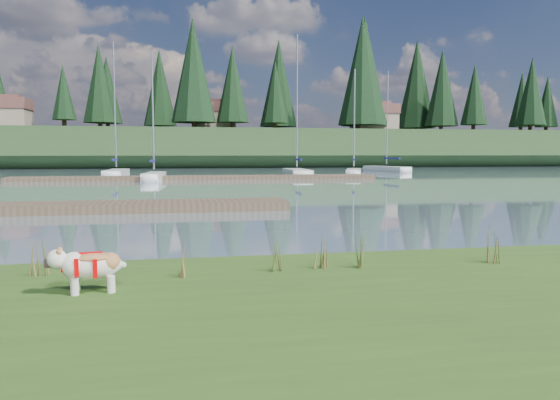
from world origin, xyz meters
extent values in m
plane|color=gray|center=(0.00, 30.00, 0.00)|extent=(200.00, 200.00, 0.00)
cube|color=#1F3519|center=(0.00, 73.00, 2.50)|extent=(200.00, 20.00, 5.00)
cylinder|color=silver|center=(-0.91, -3.46, 0.45)|extent=(0.09, 0.09, 0.19)
cylinder|color=silver|center=(-0.93, -3.27, 0.45)|extent=(0.09, 0.09, 0.19)
cylinder|color=silver|center=(-0.53, -3.42, 0.45)|extent=(0.09, 0.09, 0.19)
cylinder|color=silver|center=(-0.54, -3.23, 0.45)|extent=(0.09, 0.09, 0.19)
ellipsoid|color=silver|center=(-0.72, -3.35, 0.65)|extent=(0.67, 0.38, 0.30)
ellipsoid|color=#A7703E|center=(-0.72, -3.35, 0.75)|extent=(0.47, 0.34, 0.11)
ellipsoid|color=silver|center=(-1.11, -3.38, 0.75)|extent=(0.25, 0.25, 0.22)
cube|color=black|center=(-1.20, -3.39, 0.71)|extent=(0.08, 0.12, 0.09)
cube|color=#4C3D2C|center=(-4.00, 9.00, 0.15)|extent=(16.00, 2.00, 0.30)
cube|color=#4C3D2C|center=(2.00, 30.00, 0.15)|extent=(26.00, 2.20, 0.30)
cube|color=silver|center=(-4.45, 36.94, 0.22)|extent=(1.62, 6.52, 0.70)
ellipsoid|color=silver|center=(-4.38, 40.18, 0.22)|extent=(1.46, 1.80, 0.70)
cylinder|color=silver|center=(-4.45, 36.94, 5.86)|extent=(0.12, 0.12, 10.13)
cube|color=navy|center=(-4.47, 36.05, 1.40)|extent=(0.26, 2.58, 0.20)
cube|color=silver|center=(-1.17, 29.53, 0.22)|extent=(1.60, 5.21, 0.70)
ellipsoid|color=silver|center=(-0.96, 32.09, 0.22)|extent=(1.23, 1.49, 0.70)
cylinder|color=silver|center=(-1.17, 29.53, 4.84)|extent=(0.12, 0.12, 8.08)
cube|color=navy|center=(-1.23, 28.83, 1.40)|extent=(0.37, 2.05, 0.20)
cube|color=silver|center=(10.46, 35.41, 0.22)|extent=(2.16, 7.25, 0.70)
ellipsoid|color=silver|center=(10.72, 38.98, 0.22)|extent=(1.70, 2.06, 0.70)
cylinder|color=silver|center=(10.46, 35.41, 6.29)|extent=(0.12, 0.12, 10.99)
cube|color=navy|center=(10.38, 34.44, 1.40)|extent=(0.41, 2.85, 0.20)
cube|color=silver|center=(15.34, 34.89, 0.22)|extent=(2.91, 5.42, 0.70)
ellipsoid|color=silver|center=(16.22, 37.40, 0.22)|extent=(1.58, 1.76, 0.70)
cylinder|color=silver|center=(15.34, 34.89, 4.90)|extent=(0.12, 0.12, 8.21)
cube|color=navy|center=(15.10, 34.21, 1.40)|extent=(0.89, 2.06, 0.20)
cube|color=silver|center=(21.88, 43.71, 0.22)|extent=(3.01, 6.55, 0.70)
ellipsoid|color=silver|center=(21.08, 46.80, 0.22)|extent=(1.79, 2.04, 0.70)
cylinder|color=silver|center=(21.88, 43.71, 5.57)|extent=(0.12, 0.12, 9.53)
cube|color=navy|center=(22.10, 42.86, 1.40)|extent=(0.83, 2.51, 0.20)
cone|color=#475B23|center=(0.25, -2.74, 0.57)|extent=(0.03, 0.03, 0.44)
cone|color=brown|center=(0.36, -2.81, 0.53)|extent=(0.03, 0.03, 0.36)
cone|color=#475B23|center=(0.31, -2.71, 0.59)|extent=(0.03, 0.03, 0.49)
cone|color=brown|center=(0.39, -2.77, 0.51)|extent=(0.03, 0.03, 0.31)
cone|color=#475B23|center=(0.27, -2.82, 0.55)|extent=(0.03, 0.03, 0.40)
cone|color=#475B23|center=(1.47, -2.66, 0.59)|extent=(0.03, 0.03, 0.47)
cone|color=brown|center=(1.58, -2.73, 0.54)|extent=(0.03, 0.03, 0.38)
cone|color=#475B23|center=(1.53, -2.63, 0.61)|extent=(0.03, 0.03, 0.52)
cone|color=brown|center=(1.61, -2.69, 0.52)|extent=(0.03, 0.03, 0.33)
cone|color=#475B23|center=(1.49, -2.74, 0.56)|extent=(0.03, 0.03, 0.42)
cone|color=#475B23|center=(2.60, -2.67, 0.60)|extent=(0.03, 0.03, 0.50)
cone|color=brown|center=(2.71, -2.74, 0.55)|extent=(0.03, 0.03, 0.40)
cone|color=#475B23|center=(2.66, -2.64, 0.63)|extent=(0.03, 0.03, 0.55)
cone|color=brown|center=(2.74, -2.70, 0.53)|extent=(0.03, 0.03, 0.35)
cone|color=#475B23|center=(2.62, -2.75, 0.58)|extent=(0.03, 0.03, 0.45)
cone|color=#475B23|center=(-1.61, -2.33, 0.61)|extent=(0.03, 0.03, 0.53)
cone|color=brown|center=(-1.50, -2.40, 0.56)|extent=(0.03, 0.03, 0.42)
cone|color=#475B23|center=(-1.55, -2.30, 0.64)|extent=(0.03, 0.03, 0.58)
cone|color=brown|center=(-1.47, -2.36, 0.53)|extent=(0.03, 0.03, 0.37)
cone|color=#475B23|center=(-1.59, -2.41, 0.59)|extent=(0.03, 0.03, 0.47)
cone|color=#475B23|center=(2.14, -2.55, 0.57)|extent=(0.03, 0.03, 0.44)
cone|color=brown|center=(2.25, -2.62, 0.53)|extent=(0.03, 0.03, 0.35)
cone|color=#475B23|center=(2.20, -2.52, 0.59)|extent=(0.03, 0.03, 0.49)
cone|color=brown|center=(2.28, -2.58, 0.50)|extent=(0.03, 0.03, 0.31)
cone|color=#475B23|center=(2.16, -2.63, 0.55)|extent=(0.03, 0.03, 0.40)
cone|color=#475B23|center=(4.65, -2.71, 0.66)|extent=(0.03, 0.03, 0.62)
cone|color=brown|center=(4.76, -2.78, 0.60)|extent=(0.03, 0.03, 0.50)
cone|color=#475B23|center=(4.71, -2.68, 0.69)|extent=(0.03, 0.03, 0.68)
cone|color=brown|center=(4.79, -2.74, 0.57)|extent=(0.03, 0.03, 0.43)
cone|color=#475B23|center=(4.67, -2.79, 0.63)|extent=(0.03, 0.03, 0.56)
cube|color=#33281C|center=(0.00, -1.60, 0.07)|extent=(60.00, 0.50, 0.14)
cylinder|color=#382619|center=(-10.00, 72.00, 5.90)|extent=(0.60, 0.60, 1.80)
cone|color=black|center=(-10.00, 72.00, 11.75)|extent=(4.84, 4.84, 11.00)
cylinder|color=#382619|center=(3.00, 66.00, 5.90)|extent=(0.60, 0.60, 1.80)
cone|color=black|center=(3.00, 66.00, 13.10)|extent=(6.16, 6.16, 14.00)
cylinder|color=#382619|center=(15.00, 70.00, 5.90)|extent=(0.60, 0.60, 1.80)
cone|color=black|center=(15.00, 70.00, 10.85)|extent=(3.96, 3.96, 9.00)
cylinder|color=#382619|center=(28.00, 68.00, 5.90)|extent=(0.60, 0.60, 1.80)
cone|color=black|center=(28.00, 68.00, 14.00)|extent=(7.04, 7.04, 16.00)
cylinder|color=#382619|center=(42.00, 71.00, 5.90)|extent=(0.60, 0.60, 1.80)
cone|color=black|center=(42.00, 71.00, 12.20)|extent=(5.28, 5.28, 12.00)
cylinder|color=#382619|center=(55.00, 67.00, 5.90)|extent=(0.60, 0.60, 1.80)
cone|color=black|center=(55.00, 67.00, 11.52)|extent=(4.62, 4.62, 10.50)
cube|color=gray|center=(-22.00, 70.00, 6.40)|extent=(6.00, 5.00, 2.80)
cube|color=brown|center=(-22.00, 70.00, 8.50)|extent=(6.30, 5.30, 1.40)
cube|color=brown|center=(-22.00, 70.00, 9.30)|extent=(4.20, 3.60, 0.70)
cube|color=gray|center=(6.00, 71.00, 6.40)|extent=(6.00, 5.00, 2.80)
cube|color=brown|center=(6.00, 71.00, 8.50)|extent=(6.30, 5.30, 1.40)
cube|color=brown|center=(6.00, 71.00, 9.30)|extent=(4.20, 3.60, 0.70)
cube|color=gray|center=(30.00, 69.00, 6.40)|extent=(6.00, 5.00, 2.80)
cube|color=brown|center=(30.00, 69.00, 8.50)|extent=(6.30, 5.30, 1.40)
cube|color=brown|center=(30.00, 69.00, 9.30)|extent=(4.20, 3.60, 0.70)
camera|label=1|loc=(0.20, -9.77, 1.93)|focal=35.00mm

